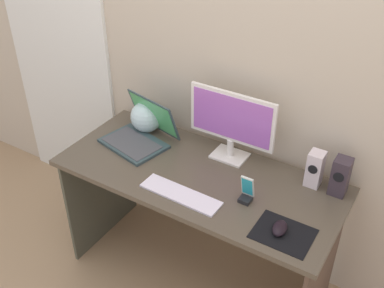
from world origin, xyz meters
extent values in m
plane|color=#A3815E|center=(0.00, 0.00, 0.00)|extent=(8.00, 8.00, 0.00)
cube|color=beige|center=(0.00, 0.36, 1.25)|extent=(6.00, 0.04, 2.50)
cube|color=white|center=(-1.23, 0.33, 1.01)|extent=(0.82, 0.02, 2.02)
cube|color=brown|center=(0.00, 0.00, 0.73)|extent=(1.44, 0.62, 0.03)
cube|color=#4A4A3D|center=(-0.68, 0.00, 0.36)|extent=(0.02, 0.58, 0.71)
cube|color=brown|center=(0.68, 0.00, 0.36)|extent=(0.02, 0.58, 0.71)
cube|color=white|center=(0.06, 0.21, 0.75)|extent=(0.18, 0.14, 0.01)
cylinder|color=white|center=(0.06, 0.21, 0.80)|extent=(0.04, 0.04, 0.09)
cube|color=white|center=(0.06, 0.21, 0.98)|extent=(0.47, 0.02, 0.27)
cube|color=#A559BF|center=(0.06, 0.20, 0.98)|extent=(0.43, 0.00, 0.23)
cube|color=#372C36|center=(0.63, 0.22, 0.83)|extent=(0.08, 0.08, 0.19)
cylinder|color=black|center=(0.63, 0.18, 0.86)|extent=(0.05, 0.00, 0.05)
cube|color=silver|center=(0.51, 0.22, 0.83)|extent=(0.07, 0.08, 0.18)
cylinder|color=black|center=(0.51, 0.18, 0.85)|extent=(0.05, 0.00, 0.05)
cube|color=#324449|center=(-0.43, 0.04, 0.75)|extent=(0.38, 0.31, 0.02)
cube|color=#47474C|center=(-0.44, 0.02, 0.76)|extent=(0.33, 0.24, 0.00)
cube|color=#324449|center=(-0.40, 0.19, 0.87)|extent=(0.35, 0.15, 0.22)
cube|color=#4CB266|center=(-0.40, 0.18, 0.87)|extent=(0.32, 0.13, 0.19)
sphere|color=silver|center=(-0.46, 0.20, 0.83)|extent=(0.18, 0.18, 0.18)
cube|color=white|center=(0.01, -0.18, 0.74)|extent=(0.41, 0.12, 0.01)
cube|color=black|center=(0.52, -0.17, 0.74)|extent=(0.25, 0.20, 0.00)
ellipsoid|color=black|center=(0.50, -0.17, 0.76)|extent=(0.07, 0.11, 0.04)
cube|color=black|center=(0.29, -0.06, 0.75)|extent=(0.06, 0.05, 0.02)
cube|color=silver|center=(0.29, -0.05, 0.82)|extent=(0.06, 0.04, 0.12)
cube|color=#26A5BF|center=(0.29, -0.06, 0.82)|extent=(0.05, 0.03, 0.10)
camera|label=1|loc=(0.94, -1.58, 2.15)|focal=43.34mm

